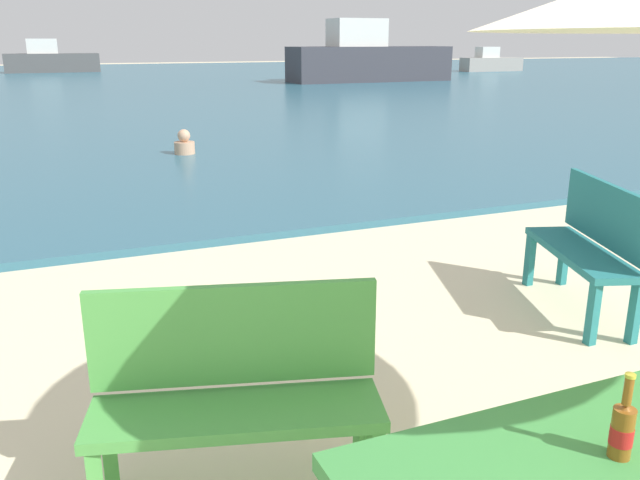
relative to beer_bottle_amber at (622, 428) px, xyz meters
name	(u,v)px	position (x,y,z in m)	size (l,w,h in m)	color
sea_water	(86,85)	(0.61, 29.80, -0.81)	(120.00, 50.00, 0.08)	#2D6075
beer_bottle_amber	(622,428)	(0.00, 0.00, 0.00)	(0.07, 0.07, 0.26)	brown
bench_teal_center	(591,240)	(2.11, 2.22, -0.31)	(0.73, 1.25, 0.95)	#237275
bench_green_left	(236,386)	(-0.81, 1.20, -0.31)	(1.25, 0.67, 0.95)	#4C9E47
swimmer_person	(184,144)	(0.76, 9.85, -0.61)	(0.34, 0.34, 0.41)	tan
boat_tanker	(491,62)	(24.40, 33.13, -0.26)	(3.94, 1.08, 1.43)	gray
boat_cargo_ship	(368,59)	(12.77, 26.81, 0.21)	(7.56, 2.06, 2.75)	#38383F
boat_sailboat	(51,60)	(-0.40, 42.02, -0.09)	(5.24, 1.43, 1.91)	#4C4C4C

